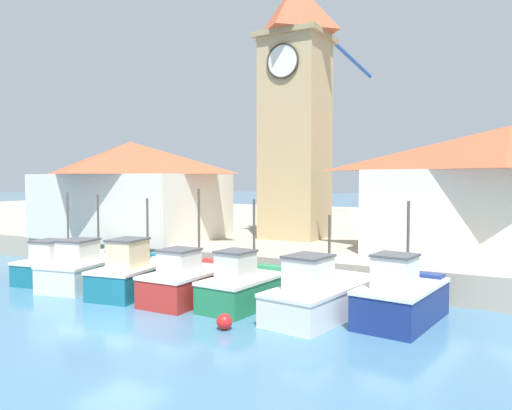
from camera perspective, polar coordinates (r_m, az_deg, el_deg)
The scene contains 14 objects.
ground_plane at distance 17.39m, azimuth -15.18°, elevation -13.16°, with size 300.00×300.00×0.00m, color teal.
quay_wharf at distance 41.64m, azimuth 12.39°, elevation -2.79°, with size 120.00×40.00×1.27m, color #A89E89.
fishing_boat_far_left at distance 25.69m, azimuth -21.47°, elevation -6.42°, with size 2.71×4.60×4.15m.
fishing_boat_left_outer at distance 23.95m, azimuth -18.47°, elevation -6.90°, with size 2.97×5.17×4.08m.
fishing_boat_left_inner at distance 21.99m, azimuth -13.25°, elevation -7.60°, with size 2.68×5.22×3.96m.
fishing_boat_mid_left at distance 20.15m, azimuth -7.50°, elevation -8.63°, with size 2.17×4.43×4.41m.
fishing_boat_center at distance 19.05m, azimuth -1.18°, elevation -9.29°, with size 2.20×4.25×4.03m.
fishing_boat_mid_right at distance 17.69m, azimuth 7.25°, elevation -10.28°, with size 2.77×5.08×3.53m.
fishing_boat_right_inner at distance 17.66m, azimuth 16.28°, elevation -10.17°, with size 2.55×4.35×4.06m.
clock_tower at distance 30.13m, azimuth 4.54°, elevation 11.38°, with size 3.90×3.90×16.65m.
warehouse_left at distance 31.08m, azimuth -14.13°, elevation 1.84°, with size 10.82×7.13×5.76m.
warehouse_right at distance 25.26m, azimuth 26.94°, elevation 1.54°, with size 12.71×5.62×5.92m.
port_crane_far at distance 44.92m, azimuth 6.56°, elevation 6.32°, with size 4.74×8.08×17.42m.
mooring_buoy at distance 16.36m, azimuth -3.63°, elevation -13.16°, with size 0.51×0.51×0.51m, color red.
Camera 1 is at (11.63, -11.99, 4.82)m, focal length 35.00 mm.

